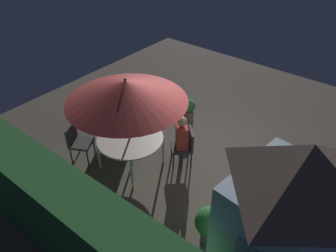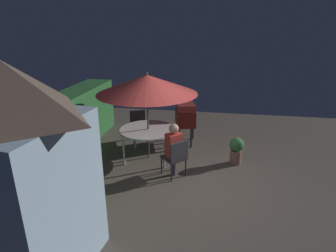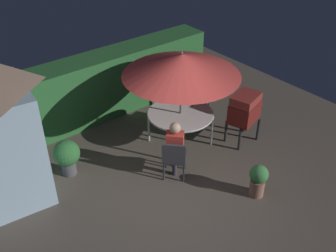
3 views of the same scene
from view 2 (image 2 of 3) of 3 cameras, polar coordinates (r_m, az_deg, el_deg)
name	(u,v)px [view 2 (image 2 of 3)]	position (r m, az deg, el deg)	size (l,w,h in m)	color
ground_plane	(194,184)	(6.35, 5.26, -11.57)	(11.00, 11.00, 0.00)	brown
hedge_backdrop	(43,140)	(7.10, -23.97, -2.69)	(6.99, 0.81, 1.58)	#28602D
garden_shed	(20,173)	(4.11, -27.79, -8.52)	(1.80, 1.75, 2.95)	#9EBCD1
patio_table	(148,131)	(7.21, -4.05, -1.00)	(1.45, 1.45, 0.80)	white
patio_umbrella	(147,84)	(6.88, -4.29, 8.45)	(2.48, 2.48, 2.24)	#4C4C51
bbq_grill	(185,115)	(8.12, 3.54, 2.19)	(0.81, 0.67, 1.20)	maroon
chair_near_shed	(176,156)	(6.36, 1.60, -6.08)	(0.65, 0.65, 0.90)	#38383D
chair_far_side	(139,124)	(8.45, -6.00, 0.50)	(0.62, 0.62, 0.90)	#38383D
potted_plant_by_shed	(236,149)	(7.22, 13.67, -4.62)	(0.36, 0.36, 0.69)	#936651
potted_plant_by_grill	(84,191)	(5.44, -16.74, -12.47)	(0.54, 0.54, 0.79)	#4C4C51
person_in_red	(174,144)	(6.31, 1.17, -3.66)	(0.41, 0.41, 1.26)	#CC3D33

